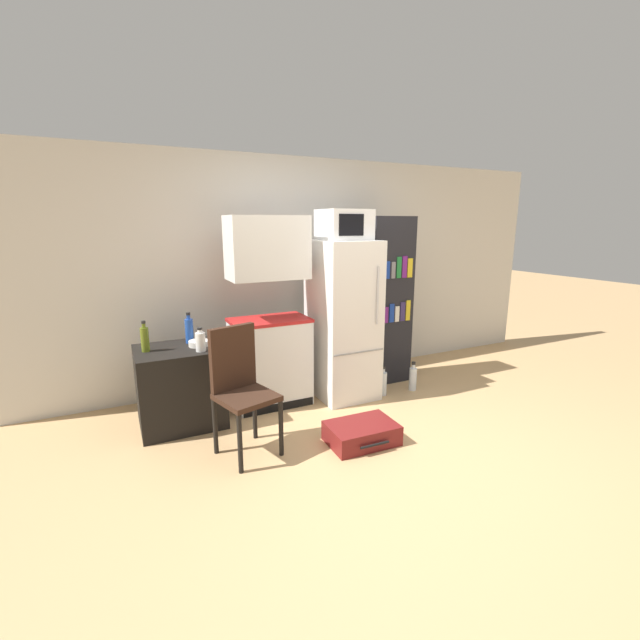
{
  "coord_description": "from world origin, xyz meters",
  "views": [
    {
      "loc": [
        -1.89,
        -2.44,
        1.76
      ],
      "look_at": [
        -0.28,
        0.85,
        0.93
      ],
      "focal_mm": 24.0,
      "sensor_mm": 36.0,
      "label": 1
    }
  ],
  "objects_px": {
    "kitchen_hutch": "(269,322)",
    "bottle_blue_soda": "(189,330)",
    "microwave": "(344,225)",
    "bowl": "(199,343)",
    "bottle_milk_white": "(200,341)",
    "bottle_olive_oil": "(145,339)",
    "chair": "(240,380)",
    "side_table": "(180,386)",
    "bookshelf": "(386,301)",
    "refrigerator": "(343,320)",
    "water_bottle_middle": "(413,378)",
    "water_bottle_front": "(383,383)",
    "suitcase_large_flat": "(362,433)"
  },
  "relations": [
    {
      "from": "refrigerator",
      "to": "microwave",
      "type": "height_order",
      "value": "microwave"
    },
    {
      "from": "bottle_blue_soda",
      "to": "bottle_olive_oil",
      "type": "distance_m",
      "value": 0.4
    },
    {
      "from": "kitchen_hutch",
      "to": "water_bottle_front",
      "type": "distance_m",
      "value": 1.36
    },
    {
      "from": "side_table",
      "to": "bottle_blue_soda",
      "type": "distance_m",
      "value": 0.5
    },
    {
      "from": "side_table",
      "to": "water_bottle_middle",
      "type": "distance_m",
      "value": 2.39
    },
    {
      "from": "bottle_milk_white",
      "to": "suitcase_large_flat",
      "type": "height_order",
      "value": "bottle_milk_white"
    },
    {
      "from": "bowl",
      "to": "water_bottle_middle",
      "type": "xyz_separation_m",
      "value": [
        2.18,
        -0.26,
        -0.6
      ]
    },
    {
      "from": "side_table",
      "to": "bookshelf",
      "type": "distance_m",
      "value": 2.34
    },
    {
      "from": "chair",
      "to": "kitchen_hutch",
      "type": "bearing_deg",
      "value": 40.01
    },
    {
      "from": "bottle_blue_soda",
      "to": "suitcase_large_flat",
      "type": "height_order",
      "value": "bottle_blue_soda"
    },
    {
      "from": "bowl",
      "to": "kitchen_hutch",
      "type": "bearing_deg",
      "value": 7.57
    },
    {
      "from": "microwave",
      "to": "bookshelf",
      "type": "xyz_separation_m",
      "value": [
        0.64,
        0.17,
        -0.83
      ]
    },
    {
      "from": "bottle_milk_white",
      "to": "bottle_blue_soda",
      "type": "bearing_deg",
      "value": 97.37
    },
    {
      "from": "side_table",
      "to": "bookshelf",
      "type": "bearing_deg",
      "value": 3.45
    },
    {
      "from": "bottle_blue_soda",
      "to": "bowl",
      "type": "bearing_deg",
      "value": -68.42
    },
    {
      "from": "refrigerator",
      "to": "water_bottle_front",
      "type": "distance_m",
      "value": 0.79
    },
    {
      "from": "bottle_milk_white",
      "to": "bottle_olive_oil",
      "type": "xyz_separation_m",
      "value": [
        -0.42,
        0.2,
        0.02
      ]
    },
    {
      "from": "bookshelf",
      "to": "bottle_olive_oil",
      "type": "bearing_deg",
      "value": -177.22
    },
    {
      "from": "bottle_olive_oil",
      "to": "chair",
      "type": "bearing_deg",
      "value": -49.0
    },
    {
      "from": "bottle_olive_oil",
      "to": "bottle_milk_white",
      "type": "bearing_deg",
      "value": -25.01
    },
    {
      "from": "kitchen_hutch",
      "to": "microwave",
      "type": "relative_size",
      "value": 4.09
    },
    {
      "from": "bottle_blue_soda",
      "to": "water_bottle_middle",
      "type": "bearing_deg",
      "value": -10.15
    },
    {
      "from": "bottle_milk_white",
      "to": "bowl",
      "type": "height_order",
      "value": "bottle_milk_white"
    },
    {
      "from": "side_table",
      "to": "water_bottle_middle",
      "type": "bearing_deg",
      "value": -6.69
    },
    {
      "from": "side_table",
      "to": "chair",
      "type": "bearing_deg",
      "value": -62.52
    },
    {
      "from": "refrigerator",
      "to": "chair",
      "type": "xyz_separation_m",
      "value": [
        -1.27,
        -0.66,
        -0.22
      ]
    },
    {
      "from": "refrigerator",
      "to": "bottle_blue_soda",
      "type": "bearing_deg",
      "value": 174.26
    },
    {
      "from": "bottle_blue_soda",
      "to": "bottle_milk_white",
      "type": "bearing_deg",
      "value": -82.63
    },
    {
      "from": "bookshelf",
      "to": "water_bottle_front",
      "type": "xyz_separation_m",
      "value": [
        -0.27,
        -0.39,
        -0.79
      ]
    },
    {
      "from": "refrigerator",
      "to": "bottle_milk_white",
      "type": "relative_size",
      "value": 7.82
    },
    {
      "from": "suitcase_large_flat",
      "to": "water_bottle_front",
      "type": "relative_size",
      "value": 1.8
    },
    {
      "from": "refrigerator",
      "to": "bowl",
      "type": "height_order",
      "value": "refrigerator"
    },
    {
      "from": "side_table",
      "to": "bowl",
      "type": "height_order",
      "value": "bowl"
    },
    {
      "from": "bowl",
      "to": "water_bottle_middle",
      "type": "bearing_deg",
      "value": -6.88
    },
    {
      "from": "bookshelf",
      "to": "water_bottle_middle",
      "type": "xyz_separation_m",
      "value": [
        0.1,
        -0.41,
        -0.79
      ]
    },
    {
      "from": "bowl",
      "to": "bottle_milk_white",
      "type": "bearing_deg",
      "value": -95.05
    },
    {
      "from": "side_table",
      "to": "bowl",
      "type": "relative_size",
      "value": 4.02
    },
    {
      "from": "bowl",
      "to": "chair",
      "type": "relative_size",
      "value": 0.18
    },
    {
      "from": "bowl",
      "to": "bottle_olive_oil",
      "type": "bearing_deg",
      "value": 176.24
    },
    {
      "from": "microwave",
      "to": "bowl",
      "type": "distance_m",
      "value": 1.77
    },
    {
      "from": "suitcase_large_flat",
      "to": "bottle_blue_soda",
      "type": "bearing_deg",
      "value": 137.18
    },
    {
      "from": "kitchen_hutch",
      "to": "chair",
      "type": "height_order",
      "value": "kitchen_hutch"
    },
    {
      "from": "kitchen_hutch",
      "to": "bottle_blue_soda",
      "type": "distance_m",
      "value": 0.75
    },
    {
      "from": "side_table",
      "to": "bottle_olive_oil",
      "type": "xyz_separation_m",
      "value": [
        -0.25,
        0.01,
        0.46
      ]
    },
    {
      "from": "refrigerator",
      "to": "water_bottle_middle",
      "type": "distance_m",
      "value": 1.02
    },
    {
      "from": "water_bottle_front",
      "to": "side_table",
      "type": "bearing_deg",
      "value": 172.87
    },
    {
      "from": "kitchen_hutch",
      "to": "bottle_milk_white",
      "type": "distance_m",
      "value": 0.75
    },
    {
      "from": "kitchen_hutch",
      "to": "bowl",
      "type": "relative_size",
      "value": 10.4
    },
    {
      "from": "kitchen_hutch",
      "to": "refrigerator",
      "type": "height_order",
      "value": "kitchen_hutch"
    },
    {
      "from": "bottle_olive_oil",
      "to": "water_bottle_middle",
      "type": "distance_m",
      "value": 2.71
    }
  ]
}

